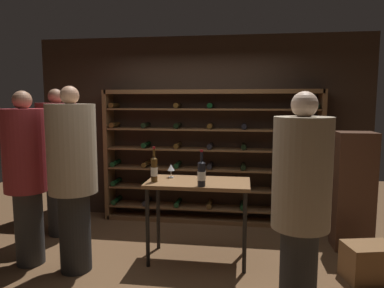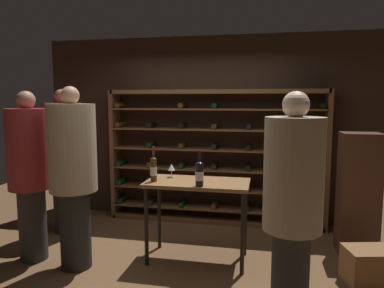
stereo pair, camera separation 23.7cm
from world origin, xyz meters
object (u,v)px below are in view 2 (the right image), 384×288
Objects in this scene: person_bystander_red_print at (293,201)px; wine_bottle_green_slim at (199,173)px; person_guest_plum_blouse at (30,168)px; display_cabinet at (358,193)px; person_host_in_suit at (64,154)px; wine_bottle_red_label at (154,169)px; wine_glass_stemmed_center at (171,168)px; wine_crate at (370,267)px; tasting_table at (197,191)px; wine_rack at (215,158)px; person_guest_khaki at (73,169)px.

person_bystander_red_print reaches higher than wine_bottle_green_slim.
display_cabinet is at bearing -51.74° from person_guest_plum_blouse.
person_host_in_suit is 5.03× the size of wine_bottle_red_label.
wine_glass_stemmed_center is at bearing 32.26° from person_bystander_red_print.
person_host_in_suit is at bearing 168.63° from wine_crate.
tasting_table reaches higher than wine_crate.
wine_rack is 2.49m from person_guest_plum_blouse.
wine_bottle_green_slim is (-1.70, -0.01, 0.87)m from wine_crate.
wine_rack is at bearing 6.74° from person_bystander_red_print.
wine_crate is (1.77, -0.21, -0.62)m from tasting_table.
person_host_in_suit reaches higher than person_bystander_red_print.
wine_bottle_red_label is (1.47, -0.64, -0.02)m from person_host_in_suit.
person_guest_plum_blouse is at bearing 61.17° from person_bystander_red_print.
person_host_in_suit is 3.29m from person_bystander_red_print.
wine_bottle_red_label is (-2.24, 0.11, 0.87)m from wine_crate.
person_guest_khaki reaches higher than tasting_table.
wine_crate is at bearing -41.13° from wine_rack.
display_cabinet is (3.65, 0.95, -0.34)m from person_guest_plum_blouse.
wine_bottle_red_label is at bearing -108.69° from wine_rack.
tasting_table is at bearing 27.32° from person_bystander_red_print.
wine_bottle_red_label is at bearing 167.33° from wine_bottle_green_slim.
person_host_in_suit is at bearing -89.12° from person_guest_khaki.
person_host_in_suit reaches higher than wine_bottle_green_slim.
person_guest_plum_blouse is 2.87m from person_bystander_red_print.
wine_rack is 1.96m from display_cabinet.
display_cabinet is (0.05, 0.81, 0.53)m from wine_crate.
wine_rack is at bearing 138.87° from wine_crate.
person_bystander_red_print is 1.44m from wine_crate.
wine_rack reaches higher than wine_bottle_green_slim.
wine_bottle_red_label is (-0.47, -0.10, 0.26)m from tasting_table.
person_host_in_suit reaches higher than wine_glass_stemmed_center.
person_bystander_red_print is at bearing -54.52° from person_host_in_suit.
person_bystander_red_print is 1.88m from display_cabinet.
display_cabinet is at bearing 86.36° from wine_crate.
wine_bottle_red_label is (-1.42, 0.94, 0.02)m from person_bystander_red_print.
wine_rack is 2.54m from person_bystander_red_print.
wine_rack is 1.63× the size of person_guest_khaki.
display_cabinet is (0.87, 1.64, -0.32)m from person_bystander_red_print.
wine_crate is at bearing -2.78° from wine_bottle_red_label.
wine_rack is at bearing -24.13° from person_guest_plum_blouse.
wine_rack reaches higher than wine_bottle_red_label.
person_guest_khaki reaches higher than display_cabinet.
person_guest_khaki is 4.06× the size of wine_crate.
person_host_in_suit is 1.00× the size of person_guest_khaki.
display_cabinet is 2.42m from wine_bottle_red_label.
person_bystander_red_print reaches higher than wine_crate.
person_host_in_suit is 1.18m from person_guest_khaki.
person_host_in_suit is at bearing -158.05° from wine_rack.
person_guest_khaki reaches higher than wine_bottle_green_slim.
wine_bottle_green_slim is at bearing -179.59° from wine_crate.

